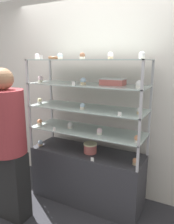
% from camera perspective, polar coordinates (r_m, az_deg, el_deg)
% --- Properties ---
extents(ground_plane, '(20.00, 20.00, 0.00)m').
position_cam_1_polar(ground_plane, '(3.04, 0.00, -21.72)').
color(ground_plane, '#2D2D33').
extents(back_wall, '(8.00, 0.05, 2.60)m').
position_cam_1_polar(back_wall, '(2.87, 3.54, 4.36)').
color(back_wall, silver).
rests_on(back_wall, ground_plane).
extents(display_base, '(1.38, 0.47, 0.66)m').
position_cam_1_polar(display_base, '(2.86, 0.00, -16.27)').
color(display_base, '#333338').
rests_on(display_base, ground_plane).
extents(display_riser_lower, '(1.38, 0.47, 0.27)m').
position_cam_1_polar(display_riser_lower, '(2.62, 0.00, -5.00)').
color(display_riser_lower, '#B7B7BC').
rests_on(display_riser_lower, display_base).
extents(display_riser_middle, '(1.38, 0.47, 0.27)m').
position_cam_1_polar(display_riser_middle, '(2.55, 0.00, 0.85)').
color(display_riser_middle, '#B7B7BC').
rests_on(display_riser_middle, display_riser_lower).
extents(display_riser_upper, '(1.38, 0.47, 0.27)m').
position_cam_1_polar(display_riser_upper, '(2.51, 0.00, 6.98)').
color(display_riser_upper, '#B7B7BC').
rests_on(display_riser_upper, display_riser_middle).
extents(display_riser_top, '(1.38, 0.47, 0.27)m').
position_cam_1_polar(display_riser_top, '(2.49, 0.00, 13.25)').
color(display_riser_top, '#B7B7BC').
rests_on(display_riser_top, display_riser_upper).
extents(layer_cake_centerpiece, '(0.16, 0.16, 0.12)m').
position_cam_1_polar(layer_cake_centerpiece, '(2.65, 0.85, -9.36)').
color(layer_cake_centerpiece, '#C66660').
rests_on(layer_cake_centerpiece, display_base).
extents(sheet_cake_frosted, '(0.26, 0.17, 0.07)m').
position_cam_1_polar(sheet_cake_frosted, '(2.41, 6.78, 7.86)').
color(sheet_cake_frosted, '#C66660').
rests_on(sheet_cake_frosted, display_riser_upper).
extents(cupcake_0, '(0.06, 0.06, 0.08)m').
position_cam_1_polar(cupcake_0, '(2.93, -12.09, -7.94)').
color(cupcake_0, '#CCB28C').
rests_on(cupcake_0, display_base).
extents(cupcake_1, '(0.06, 0.06, 0.08)m').
position_cam_1_polar(cupcake_1, '(2.43, 12.52, -12.50)').
color(cupcake_1, '#CCB28C').
rests_on(cupcake_1, display_base).
extents(price_tag_0, '(0.04, 0.00, 0.04)m').
position_cam_1_polar(price_tag_0, '(2.46, 1.38, -12.26)').
color(price_tag_0, white).
rests_on(price_tag_0, display_base).
extents(cupcake_2, '(0.06, 0.06, 0.08)m').
position_cam_1_polar(cupcake_2, '(2.87, -12.28, -2.61)').
color(cupcake_2, beige).
rests_on(cupcake_2, display_riser_lower).
extents(cupcake_3, '(0.06, 0.06, 0.08)m').
position_cam_1_polar(cupcake_3, '(2.68, -4.46, -3.49)').
color(cupcake_3, white).
rests_on(cupcake_3, display_riser_lower).
extents(cupcake_4, '(0.06, 0.06, 0.08)m').
position_cam_1_polar(cupcake_4, '(2.45, 3.27, -5.10)').
color(cupcake_4, white).
rests_on(cupcake_4, display_riser_lower).
extents(cupcake_5, '(0.06, 0.06, 0.08)m').
position_cam_1_polar(cupcake_5, '(2.28, 13.00, -6.87)').
color(cupcake_5, white).
rests_on(cupcake_5, display_riser_lower).
extents(price_tag_1, '(0.04, 0.00, 0.04)m').
position_cam_1_polar(price_tag_1, '(2.60, -8.56, -4.46)').
color(price_tag_1, white).
rests_on(price_tag_1, display_riser_lower).
extents(cupcake_6, '(0.05, 0.05, 0.07)m').
position_cam_1_polar(cupcake_6, '(2.84, -12.27, 2.86)').
color(cupcake_6, white).
rests_on(cupcake_6, display_riser_middle).
extents(cupcake_7, '(0.05, 0.05, 0.07)m').
position_cam_1_polar(cupcake_7, '(2.44, -1.22, 1.49)').
color(cupcake_7, beige).
rests_on(cupcake_7, display_riser_middle).
extents(cupcake_8, '(0.05, 0.05, 0.07)m').
position_cam_1_polar(cupcake_8, '(2.28, 13.52, 0.29)').
color(cupcake_8, '#CCB28C').
rests_on(cupcake_8, display_riser_middle).
extents(price_tag_2, '(0.04, 0.00, 0.04)m').
position_cam_1_polar(price_tag_2, '(2.16, 8.51, -0.53)').
color(price_tag_2, white).
rests_on(price_tag_2, display_riser_middle).
extents(cupcake_9, '(0.06, 0.06, 0.08)m').
position_cam_1_polar(cupcake_9, '(2.80, -12.11, 8.40)').
color(cupcake_9, beige).
rests_on(cupcake_9, display_riser_upper).
extents(cupcake_10, '(0.06, 0.06, 0.08)m').
position_cam_1_polar(cupcake_10, '(2.44, -0.99, 8.03)').
color(cupcake_10, '#CCB28C').
rests_on(cupcake_10, display_riser_upper).
extents(cupcake_11, '(0.06, 0.06, 0.08)m').
position_cam_1_polar(cupcake_11, '(2.17, 13.47, 7.02)').
color(cupcake_11, white).
rests_on(cupcake_11, display_riser_upper).
extents(price_tag_3, '(0.04, 0.00, 0.04)m').
position_cam_1_polar(price_tag_3, '(2.34, -3.59, 7.43)').
color(price_tag_3, white).
rests_on(price_tag_3, display_riser_upper).
extents(cupcake_12, '(0.06, 0.06, 0.07)m').
position_cam_1_polar(cupcake_12, '(2.79, -12.89, 13.93)').
color(cupcake_12, white).
rests_on(cupcake_12, display_riser_top).
extents(cupcake_13, '(0.06, 0.06, 0.07)m').
position_cam_1_polar(cupcake_13, '(2.60, -7.06, 14.23)').
color(cupcake_13, beige).
rests_on(cupcake_13, display_riser_top).
extents(cupcake_14, '(0.06, 0.06, 0.07)m').
position_cam_1_polar(cupcake_14, '(2.38, -1.23, 14.42)').
color(cupcake_14, beige).
rests_on(cupcake_14, display_riser_top).
extents(cupcake_15, '(0.06, 0.06, 0.07)m').
position_cam_1_polar(cupcake_15, '(2.31, 6.19, 14.39)').
color(cupcake_15, '#CCB28C').
rests_on(cupcake_15, display_riser_top).
extents(cupcake_16, '(0.06, 0.06, 0.07)m').
position_cam_1_polar(cupcake_16, '(2.18, 14.15, 14.14)').
color(cupcake_16, white).
rests_on(cupcake_16, display_riser_top).
extents(price_tag_4, '(0.04, 0.00, 0.04)m').
position_cam_1_polar(price_tag_4, '(2.57, -11.87, 13.82)').
color(price_tag_4, white).
rests_on(price_tag_4, display_riser_top).
extents(donut_glazed, '(0.15, 0.15, 0.04)m').
position_cam_1_polar(donut_glazed, '(2.73, -8.57, 13.83)').
color(donut_glazed, brown).
rests_on(donut_glazed, display_riser_top).
extents(customer_figure, '(0.39, 0.39, 1.68)m').
position_cam_1_polar(customer_figure, '(2.49, -19.94, -7.47)').
color(customer_figure, black).
rests_on(customer_figure, ground_plane).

